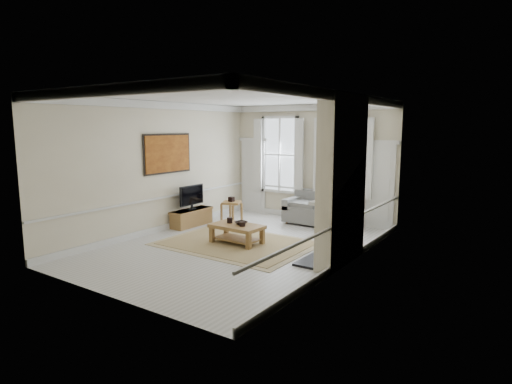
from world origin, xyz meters
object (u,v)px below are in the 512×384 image
Objects in this scene: side_table at (232,205)px; tv_stand at (192,218)px; sofa at (321,212)px; coffee_table at (237,228)px.

side_table is 1.22m from tv_stand.
sofa is 3.03× the size of side_table.
coffee_table is (-0.77, -2.97, 0.01)m from sofa.
coffee_table is 0.96× the size of tv_stand.
sofa is at bearing 27.48° from side_table.
sofa is at bearing 36.59° from tv_stand.
sofa is 3.06m from coffee_table.
coffee_table is 2.32m from tv_stand.
coffee_table is at bearing -104.49° from sofa.
side_table is at bearing 56.69° from tv_stand.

